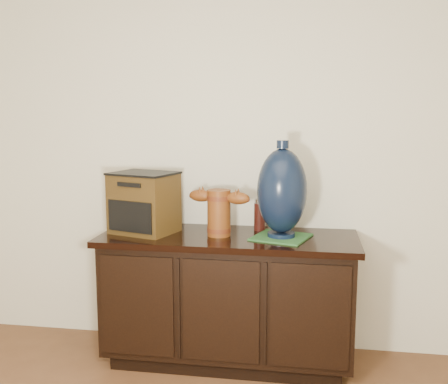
% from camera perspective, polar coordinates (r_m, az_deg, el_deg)
% --- Properties ---
extents(sideboard, '(1.46, 0.56, 0.75)m').
position_cam_1_polar(sideboard, '(3.09, 0.47, -11.39)').
color(sideboard, black).
rests_on(sideboard, ground).
extents(terracotta_vessel, '(0.37, 0.16, 0.26)m').
position_cam_1_polar(terracotta_vessel, '(2.95, -0.56, -1.97)').
color(terracotta_vessel, brown).
rests_on(terracotta_vessel, sideboard).
extents(tv_radio, '(0.42, 0.38, 0.35)m').
position_cam_1_polar(tv_radio, '(3.07, -8.70, -1.14)').
color(tv_radio, '#3F2B0F').
rests_on(tv_radio, sideboard).
extents(green_mat, '(0.36, 0.36, 0.01)m').
position_cam_1_polar(green_mat, '(2.95, 6.24, -4.89)').
color(green_mat, '#285A29').
rests_on(green_mat, sideboard).
extents(lamp_base, '(0.34, 0.34, 0.53)m').
position_cam_1_polar(lamp_base, '(2.90, 6.32, 0.07)').
color(lamp_base, black).
rests_on(lamp_base, green_mat).
extents(spray_can, '(0.07, 0.07, 0.19)m').
position_cam_1_polar(spray_can, '(3.10, 3.89, -2.49)').
color(spray_can, '#53150E').
rests_on(spray_can, sideboard).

